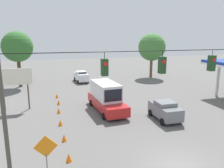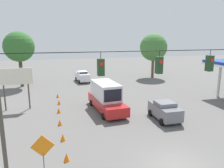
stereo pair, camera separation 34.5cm
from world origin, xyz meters
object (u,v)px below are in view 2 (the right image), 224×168
at_px(tree_horizon_left, 153,47).
at_px(tree_horizon_right, 19,47).
at_px(traffic_cone_nearest, 67,157).
at_px(traffic_cone_fourth, 59,111).
at_px(work_zone_sign, 43,150).
at_px(roadside_billboard, 15,80).
at_px(sedan_grey_crossing_near, 165,110).
at_px(traffic_cone_third, 60,122).
at_px(box_truck_red_withflow_mid, 106,97).
at_px(sedan_white_withflow_deep, 82,76).
at_px(traffic_cone_farthest, 58,96).
at_px(overhead_signal_span, 183,89).
at_px(traffic_cone_second, 63,137).
at_px(traffic_cone_fifth, 59,102).

distance_m(tree_horizon_left, tree_horizon_right, 24.11).
xyz_separation_m(traffic_cone_nearest, tree_horizon_right, (5.43, -24.18, 6.08)).
relative_size(traffic_cone_fourth, work_zone_sign, 0.20).
xyz_separation_m(roadside_billboard, tree_horizon_right, (0.93, -12.21, 2.99)).
relative_size(sedan_grey_crossing_near, traffic_cone_third, 6.97).
bearing_deg(box_truck_red_withflow_mid, sedan_white_withflow_deep, -88.72).
relative_size(tree_horizon_left, tree_horizon_right, 0.97).
xyz_separation_m(traffic_cone_farthest, tree_horizon_left, (-18.70, -10.26, 5.62)).
distance_m(overhead_signal_span, traffic_cone_nearest, 8.51).
bearing_deg(traffic_cone_farthest, sedan_white_withflow_deep, -115.85).
bearing_deg(traffic_cone_third, box_truck_red_withflow_mid, -149.51).
xyz_separation_m(traffic_cone_second, traffic_cone_fourth, (0.09, -6.58, 0.00)).
xyz_separation_m(traffic_cone_farthest, roadside_billboard, (4.40, 3.74, 3.09)).
relative_size(traffic_cone_fourth, tree_horizon_right, 0.06).
height_order(roadside_billboard, tree_horizon_left, tree_horizon_left).
relative_size(traffic_cone_third, roadside_billboard, 0.12).
xyz_separation_m(overhead_signal_span, sedan_grey_crossing_near, (-3.21, -7.53, -4.09)).
bearing_deg(roadside_billboard, traffic_cone_farthest, -139.67).
bearing_deg(work_zone_sign, roadside_billboard, -77.02).
bearing_deg(traffic_cone_fourth, traffic_cone_second, 90.75).
height_order(box_truck_red_withflow_mid, tree_horizon_right, tree_horizon_right).
bearing_deg(traffic_cone_fourth, sedan_grey_crossing_near, 154.84).
bearing_deg(work_zone_sign, traffic_cone_farthest, -93.98).
bearing_deg(tree_horizon_right, work_zone_sign, 98.99).
distance_m(traffic_cone_farthest, work_zone_sign, 17.67).
bearing_deg(box_truck_red_withflow_mid, traffic_cone_farthest, -52.48).
xyz_separation_m(box_truck_red_withflow_mid, sedan_grey_crossing_near, (-4.81, 4.26, -0.57)).
height_order(overhead_signal_span, box_truck_red_withflow_mid, overhead_signal_span).
height_order(box_truck_red_withflow_mid, traffic_cone_farthest, box_truck_red_withflow_mid).
distance_m(traffic_cone_fourth, roadside_billboard, 5.84).
bearing_deg(tree_horizon_left, work_zone_sign, 54.38).
bearing_deg(traffic_cone_fifth, tree_horizon_left, -144.35).
relative_size(traffic_cone_farthest, tree_horizon_right, 0.06).
height_order(traffic_cone_farthest, roadside_billboard, roadside_billboard).
xyz_separation_m(traffic_cone_second, roadside_billboard, (4.41, -9.00, 3.09)).
relative_size(traffic_cone_second, tree_horizon_left, 0.07).
distance_m(sedan_white_withflow_deep, box_truck_red_withflow_mid, 16.21).
relative_size(traffic_cone_fifth, roadside_billboard, 0.12).
distance_m(traffic_cone_fifth, roadside_billboard, 5.47).
xyz_separation_m(sedan_grey_crossing_near, traffic_cone_fourth, (9.92, -4.66, -0.67)).
distance_m(traffic_cone_fifth, tree_horizon_right, 14.15).
xyz_separation_m(box_truck_red_withflow_mid, tree_horizon_right, (10.37, -15.02, 4.84)).
distance_m(traffic_cone_farthest, tree_horizon_left, 22.06).
distance_m(traffic_cone_fourth, traffic_cone_fifth, 3.06).
relative_size(sedan_white_withflow_deep, sedan_grey_crossing_near, 1.14).
bearing_deg(sedan_white_withflow_deep, traffic_cone_fourth, 73.28).
bearing_deg(traffic_cone_nearest, sedan_grey_crossing_near, -153.36).
height_order(sedan_white_withflow_deep, tree_horizon_left, tree_horizon_left).
distance_m(sedan_grey_crossing_near, traffic_cone_farthest, 14.64).
bearing_deg(traffic_cone_second, work_zone_sign, 75.64).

